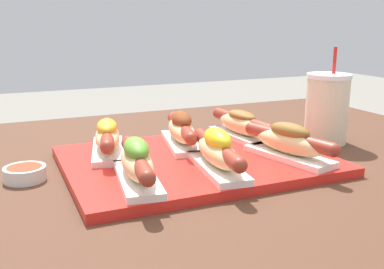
{
  "coord_description": "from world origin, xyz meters",
  "views": [
    {
      "loc": [
        -0.38,
        -0.79,
        1.0
      ],
      "look_at": [
        -0.04,
        0.01,
        0.78
      ],
      "focal_mm": 42.0,
      "sensor_mm": 36.0,
      "label": 1
    }
  ],
  "objects": [
    {
      "name": "hot_dog_5",
      "position": [
        0.11,
        0.07,
        0.77
      ],
      "size": [
        0.08,
        0.23,
        0.06
      ],
      "color": "white",
      "rests_on": "serving_tray"
    },
    {
      "name": "serving_tray",
      "position": [
        -0.04,
        -0.01,
        0.73
      ],
      "size": [
        0.51,
        0.38,
        0.02
      ],
      "color": "red",
      "rests_on": "patio_table"
    },
    {
      "name": "hot_dog_1",
      "position": [
        -0.04,
        -0.11,
        0.77
      ],
      "size": [
        0.08,
        0.23,
        0.08
      ],
      "color": "white",
      "rests_on": "serving_tray"
    },
    {
      "name": "drink_cup",
      "position": [
        0.31,
        0.02,
        0.8
      ],
      "size": [
        0.1,
        0.1,
        0.22
      ],
      "color": "beige",
      "rests_on": "patio_table"
    },
    {
      "name": "hot_dog_4",
      "position": [
        -0.03,
        0.07,
        0.77
      ],
      "size": [
        0.1,
        0.22,
        0.07
      ],
      "color": "white",
      "rests_on": "serving_tray"
    },
    {
      "name": "sauce_bowl",
      "position": [
        -0.35,
        0.03,
        0.73
      ],
      "size": [
        0.07,
        0.07,
        0.03
      ],
      "color": "silver",
      "rests_on": "patio_table"
    },
    {
      "name": "hot_dog_0",
      "position": [
        -0.19,
        -0.11,
        0.77
      ],
      "size": [
        0.09,
        0.23,
        0.07
      ],
      "color": "white",
      "rests_on": "serving_tray"
    },
    {
      "name": "hot_dog_2",
      "position": [
        0.12,
        -0.1,
        0.77
      ],
      "size": [
        0.1,
        0.22,
        0.07
      ],
      "color": "white",
      "rests_on": "serving_tray"
    },
    {
      "name": "hot_dog_3",
      "position": [
        -0.19,
        0.08,
        0.77
      ],
      "size": [
        0.1,
        0.22,
        0.07
      ],
      "color": "white",
      "rests_on": "serving_tray"
    }
  ]
}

